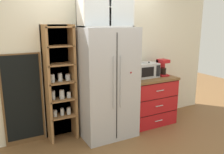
# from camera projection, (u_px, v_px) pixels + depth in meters

# --- Properties ---
(ground_plane) EXTENTS (10.64, 10.64, 0.00)m
(ground_plane) POSITION_uv_depth(u_px,v_px,m) (107.00, 134.00, 4.06)
(ground_plane) COLOR brown
(wall_back_cream) EXTENTS (4.95, 0.10, 2.55)m
(wall_back_cream) POSITION_uv_depth(u_px,v_px,m) (96.00, 57.00, 4.11)
(wall_back_cream) COLOR silver
(wall_back_cream) RESTS_ON ground
(refrigerator) EXTENTS (0.88, 0.71, 1.80)m
(refrigerator) POSITION_uv_depth(u_px,v_px,m) (107.00, 83.00, 3.86)
(refrigerator) COLOR #B7BABF
(refrigerator) RESTS_ON ground
(pantry_shelf_column) EXTENTS (0.49, 0.32, 1.84)m
(pantry_shelf_column) POSITION_uv_depth(u_px,v_px,m) (60.00, 83.00, 3.75)
(pantry_shelf_column) COLOR brown
(pantry_shelf_column) RESTS_ON ground
(counter_cabinet) EXTENTS (0.91, 0.61, 0.89)m
(counter_cabinet) POSITION_uv_depth(u_px,v_px,m) (149.00, 100.00, 4.43)
(counter_cabinet) COLOR red
(counter_cabinet) RESTS_ON ground
(microwave) EXTENTS (0.44, 0.33, 0.26)m
(microwave) POSITION_uv_depth(u_px,v_px,m) (145.00, 70.00, 4.30)
(microwave) COLOR #B7BABF
(microwave) RESTS_ON counter_cabinet
(coffee_maker) EXTENTS (0.17, 0.20, 0.31)m
(coffee_maker) POSITION_uv_depth(u_px,v_px,m) (162.00, 67.00, 4.42)
(coffee_maker) COLOR red
(coffee_maker) RESTS_ON counter_cabinet
(mug_navy) EXTENTS (0.12, 0.08, 0.10)m
(mug_navy) POSITION_uv_depth(u_px,v_px,m) (148.00, 74.00, 4.38)
(mug_navy) COLOR navy
(mug_navy) RESTS_ON counter_cabinet
(bottle_cobalt) EXTENTS (0.07, 0.07, 0.26)m
(bottle_cobalt) POSITION_uv_depth(u_px,v_px,m) (135.00, 73.00, 4.12)
(bottle_cobalt) COLOR navy
(bottle_cobalt) RESTS_ON counter_cabinet
(bottle_green) EXTENTS (0.07, 0.07, 0.27)m
(bottle_green) POSITION_uv_depth(u_px,v_px,m) (149.00, 70.00, 4.34)
(bottle_green) COLOR #285B33
(bottle_green) RESTS_ON counter_cabinet
(upper_cabinet) EXTENTS (0.85, 0.32, 0.59)m
(upper_cabinet) POSITION_uv_depth(u_px,v_px,m) (105.00, 8.00, 3.63)
(upper_cabinet) COLOR silver
(upper_cabinet) RESTS_ON refrigerator
(chalkboard_menu) EXTENTS (0.60, 0.04, 1.43)m
(chalkboard_menu) POSITION_uv_depth(u_px,v_px,m) (23.00, 100.00, 3.59)
(chalkboard_menu) COLOR brown
(chalkboard_menu) RESTS_ON ground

